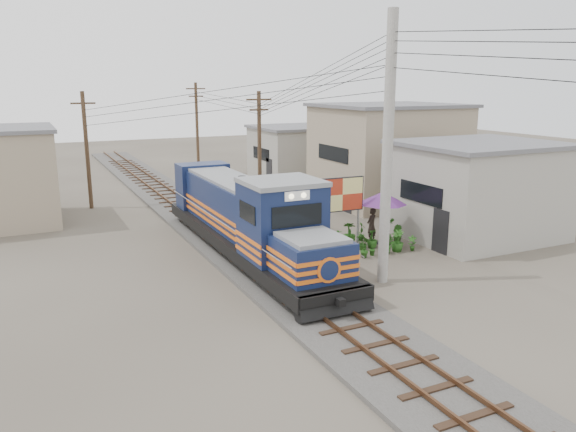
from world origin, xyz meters
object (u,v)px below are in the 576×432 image
billboard (342,196)px  vendor (371,225)px  market_umbrella (383,198)px  locomotive (248,220)px

billboard → vendor: size_ratio=1.98×
billboard → market_umbrella: billboard is taller
locomotive → market_umbrella: (6.45, -0.85, 0.54)m
billboard → vendor: (1.84, 0.26, -1.62)m
billboard → market_umbrella: size_ratio=1.32×
vendor → locomotive: bearing=-29.1°
locomotive → billboard: size_ratio=4.64×
locomotive → vendor: bearing=-4.0°
billboard → market_umbrella: (2.11, -0.17, -0.24)m
market_umbrella → vendor: 1.47m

